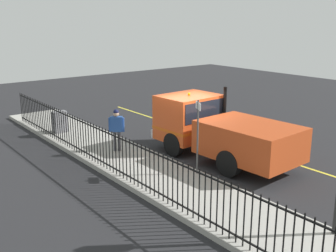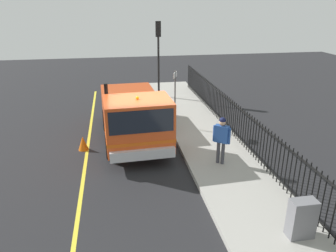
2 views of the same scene
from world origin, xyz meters
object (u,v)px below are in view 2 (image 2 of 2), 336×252
Objects in this scene: work_truck at (133,114)px; traffic_light_near at (158,44)px; utility_cabinet at (302,219)px; traffic_cone at (83,143)px; worker_standing at (222,136)px; street_sign at (175,93)px.

traffic_light_near is at bearing -109.95° from work_truck.
work_truck is at bearing 76.62° from traffic_light_near.
utility_cabinet is at bearing 115.19° from work_truck.
traffic_cone is at bearing 62.73° from traffic_light_near.
utility_cabinet is at bearing 138.72° from worker_standing.
worker_standing is at bearing -25.23° from traffic_cone.
worker_standing reaches higher than utility_cabinet.
street_sign reaches higher than work_truck.
work_truck reaches higher than utility_cabinet.
traffic_light_near is (-0.89, 8.94, 2.01)m from worker_standing.
traffic_cone is 4.52m from street_sign.
traffic_light_near is 1.68× the size of street_sign.
street_sign is at bearing 101.51° from utility_cabinet.
work_truck is 2.37× the size of street_sign.
work_truck reaches higher than worker_standing.
work_truck is 6.87m from traffic_light_near.
traffic_light_near is 7.63× the size of traffic_cone.
work_truck is 1.41× the size of traffic_light_near.
worker_standing is at bearing -76.77° from street_sign.
utility_cabinet is 0.39× the size of street_sign.
worker_standing is 0.66× the size of street_sign.
worker_standing is 9.21m from traffic_light_near.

